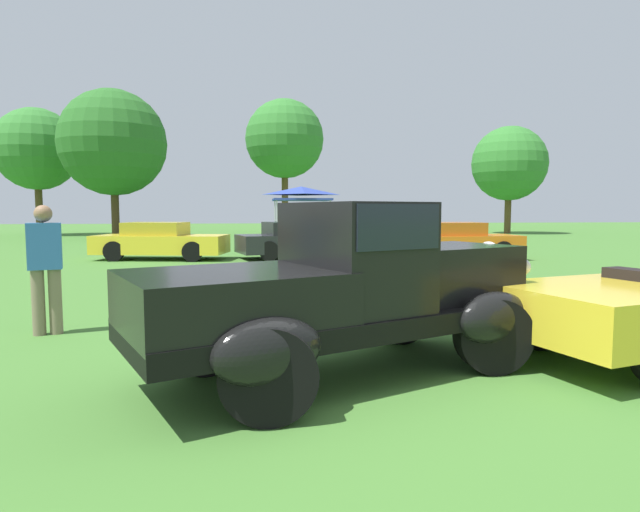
{
  "coord_description": "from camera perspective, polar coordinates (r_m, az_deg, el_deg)",
  "views": [
    {
      "loc": [
        -0.96,
        -4.88,
        1.63
      ],
      "look_at": [
        0.06,
        3.63,
        0.89
      ],
      "focal_mm": 29.98,
      "sensor_mm": 36.0,
      "label": 1
    }
  ],
  "objects": [
    {
      "name": "treeline_far_left",
      "position": [
        38.82,
        -28.01,
        10.01
      ],
      "size": [
        5.15,
        5.15,
        8.04
      ],
      "color": "brown",
      "rests_on": "ground_plane"
    },
    {
      "name": "treeline_mid_left",
      "position": [
        33.37,
        -21.22,
        11.18
      ],
      "size": [
        6.02,
        6.02,
        8.47
      ],
      "color": "#47331E",
      "rests_on": "ground_plane"
    },
    {
      "name": "show_car_yellow",
      "position": [
        18.31,
        -16.7,
        1.52
      ],
      "size": [
        4.44,
        2.4,
        1.22
      ],
      "color": "yellow",
      "rests_on": "ground_plane"
    },
    {
      "name": "show_car_orange",
      "position": [
        18.08,
        14.48,
        1.53
      ],
      "size": [
        3.89,
        1.75,
        1.22
      ],
      "color": "orange",
      "rests_on": "ground_plane"
    },
    {
      "name": "feature_pickup_truck",
      "position": [
        5.26,
        2.96,
        -3.43
      ],
      "size": [
        4.36,
        3.04,
        1.7
      ],
      "color": "black",
      "rests_on": "ground_plane"
    },
    {
      "name": "show_car_charcoal",
      "position": [
        18.09,
        -2.68,
        1.68
      ],
      "size": [
        4.15,
        2.6,
        1.22
      ],
      "color": "#28282D",
      "rests_on": "ground_plane"
    },
    {
      "name": "spectator_between_cars",
      "position": [
        7.79,
        -27.27,
        -0.87
      ],
      "size": [
        0.45,
        0.34,
        1.69
      ],
      "color": "#7F7056",
      "rests_on": "ground_plane"
    },
    {
      "name": "treeline_center",
      "position": [
        36.84,
        -3.8,
        12.33
      ],
      "size": [
        5.27,
        5.27,
        9.03
      ],
      "color": "brown",
      "rests_on": "ground_plane"
    },
    {
      "name": "canopy_tent_left_field",
      "position": [
        25.0,
        -2.01,
        6.77
      ],
      "size": [
        2.64,
        2.64,
        2.71
      ],
      "color": "#B7B7BC",
      "rests_on": "ground_plane"
    },
    {
      "name": "spectator_near_truck",
      "position": [
        11.95,
        3.09,
        1.52
      ],
      "size": [
        0.43,
        0.47,
        1.69
      ],
      "color": "#7F7056",
      "rests_on": "ground_plane"
    },
    {
      "name": "treeline_mid_right",
      "position": [
        39.03,
        19.55,
        9.26
      ],
      "size": [
        5.03,
        5.03,
        7.29
      ],
      "color": "brown",
      "rests_on": "ground_plane"
    },
    {
      "name": "ground_plane",
      "position": [
        5.23,
        4.23,
        -13.19
      ],
      "size": [
        120.0,
        120.0,
        0.0
      ],
      "primitive_type": "plane",
      "color": "#42752D"
    }
  ]
}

